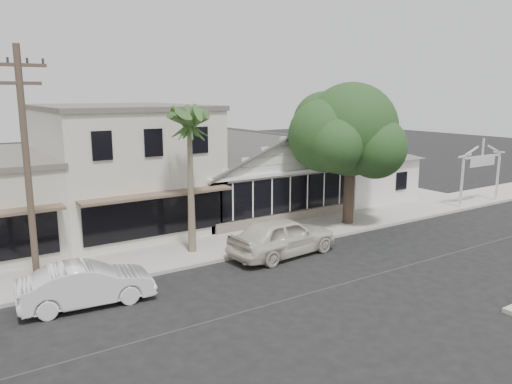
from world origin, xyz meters
TOP-DOWN VIEW (x-y plane):
  - ground at (0.00, 0.00)m, footprint 140.00×140.00m
  - sidewalk_north at (-8.00, 6.75)m, footprint 90.00×3.50m
  - corner_shop at (5.00, 12.47)m, footprint 10.40×8.60m
  - side_cottage at (13.20, 11.50)m, footprint 6.00×6.00m
  - arch_sign at (18.40, 5.30)m, footprint 4.12×0.12m
  - row_building_near at (-3.00, 13.50)m, footprint 8.00×10.00m
  - utility_pole at (-9.00, 5.20)m, footprint 1.80×0.24m
  - car_0 at (1.37, 4.17)m, footprint 5.54×2.63m
  - car_1 at (-7.66, 3.57)m, footprint 4.73×2.05m
  - shade_tree at (7.58, 6.68)m, footprint 7.19×6.50m
  - palm_east at (-2.05, 6.60)m, footprint 2.85×2.85m

SIDE VIEW (x-z plane):
  - ground at x=0.00m, z-range 0.00..0.00m
  - sidewalk_north at x=-8.00m, z-range 0.00..0.15m
  - car_1 at x=-7.66m, z-range 0.00..1.52m
  - car_0 at x=1.37m, z-range 0.00..1.83m
  - side_cottage at x=13.20m, z-range 0.00..3.00m
  - corner_shop at x=5.00m, z-range 0.07..5.17m
  - arch_sign at x=18.40m, z-range 1.18..5.13m
  - row_building_near at x=-3.00m, z-range 0.00..6.50m
  - utility_pole at x=-9.00m, z-range 0.29..9.29m
  - shade_tree at x=7.58m, z-range 1.26..9.24m
  - palm_east at x=-2.05m, z-range 2.52..9.73m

